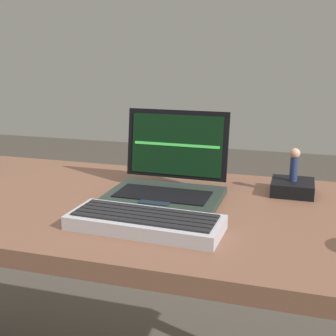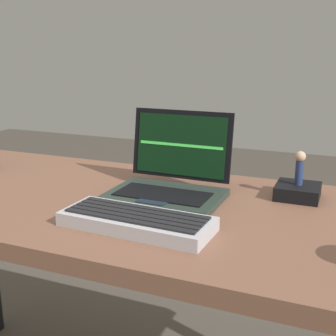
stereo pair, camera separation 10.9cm
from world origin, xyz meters
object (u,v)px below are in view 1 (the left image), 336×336
Objects in this scene: external_keyboard at (145,222)px; figurine at (294,163)px; figurine_stand at (292,187)px; laptop_front at (168,180)px.

external_keyboard is 3.80× the size of figurine.
figurine is at bearing 48.93° from external_keyboard.
external_keyboard is 3.07× the size of figurine_stand.
figurine is (0.29, 0.33, 0.07)m from external_keyboard.
figurine_stand reaches higher than external_keyboard.
laptop_front is at bearing -160.69° from figurine_stand.
external_keyboard is at bearing -131.07° from figurine_stand.
external_keyboard is at bearing -85.86° from laptop_front.
laptop_front is 0.23m from external_keyboard.
laptop_front reaches higher than external_keyboard.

